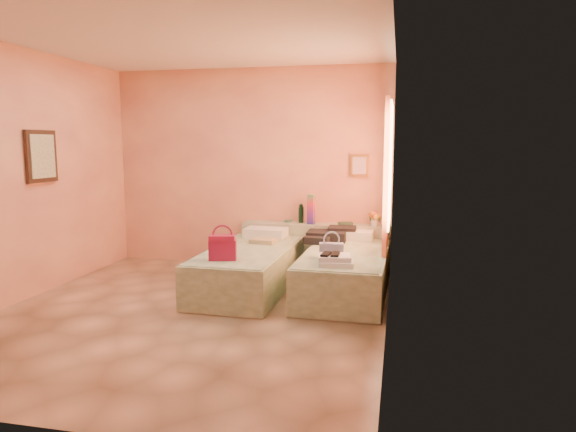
{
  "coord_description": "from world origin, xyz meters",
  "views": [
    {
      "loc": [
        2.08,
        -4.82,
        1.74
      ],
      "look_at": [
        0.85,
        0.85,
        0.92
      ],
      "focal_mm": 32.0,
      "sensor_mm": 36.0,
      "label": 1
    }
  ],
  "objects_px": {
    "magenta_handbag": "(223,247)",
    "towel_stack": "(336,260)",
    "flower_vase": "(375,218)",
    "water_bottle": "(301,214)",
    "bed_right": "(346,272)",
    "headboard_ledge": "(316,247)",
    "bed_left": "(249,269)",
    "blue_handbag": "(331,251)",
    "green_book": "(345,223)"
  },
  "relations": [
    {
      "from": "magenta_handbag",
      "to": "towel_stack",
      "type": "distance_m",
      "value": 1.23
    },
    {
      "from": "flower_vase",
      "to": "towel_stack",
      "type": "xyz_separation_m",
      "value": [
        -0.31,
        -1.7,
        -0.22
      ]
    },
    {
      "from": "water_bottle",
      "to": "towel_stack",
      "type": "bearing_deg",
      "value": -68.37
    },
    {
      "from": "bed_right",
      "to": "flower_vase",
      "type": "bearing_deg",
      "value": 75.55
    },
    {
      "from": "magenta_handbag",
      "to": "bed_right",
      "type": "bearing_deg",
      "value": 15.55
    },
    {
      "from": "headboard_ledge",
      "to": "bed_left",
      "type": "distance_m",
      "value": 1.3
    },
    {
      "from": "bed_left",
      "to": "bed_right",
      "type": "height_order",
      "value": "same"
    },
    {
      "from": "headboard_ledge",
      "to": "magenta_handbag",
      "type": "height_order",
      "value": "magenta_handbag"
    },
    {
      "from": "bed_right",
      "to": "blue_handbag",
      "type": "relative_size",
      "value": 7.59
    },
    {
      "from": "headboard_ledge",
      "to": "magenta_handbag",
      "type": "bearing_deg",
      "value": -112.56
    },
    {
      "from": "blue_handbag",
      "to": "bed_right",
      "type": "bearing_deg",
      "value": 65.57
    },
    {
      "from": "bed_right",
      "to": "water_bottle",
      "type": "height_order",
      "value": "water_bottle"
    },
    {
      "from": "bed_left",
      "to": "towel_stack",
      "type": "xyz_separation_m",
      "value": [
        1.12,
        -0.61,
        0.3
      ]
    },
    {
      "from": "headboard_ledge",
      "to": "green_book",
      "type": "bearing_deg",
      "value": -0.04
    },
    {
      "from": "headboard_ledge",
      "to": "towel_stack",
      "type": "relative_size",
      "value": 5.86
    },
    {
      "from": "bed_right",
      "to": "magenta_handbag",
      "type": "relative_size",
      "value": 6.87
    },
    {
      "from": "green_book",
      "to": "blue_handbag",
      "type": "relative_size",
      "value": 0.73
    },
    {
      "from": "headboard_ledge",
      "to": "green_book",
      "type": "relative_size",
      "value": 10.62
    },
    {
      "from": "bed_left",
      "to": "towel_stack",
      "type": "bearing_deg",
      "value": -27.45
    },
    {
      "from": "flower_vase",
      "to": "magenta_handbag",
      "type": "height_order",
      "value": "flower_vase"
    },
    {
      "from": "bed_right",
      "to": "bed_left",
      "type": "bearing_deg",
      "value": -174.29
    },
    {
      "from": "flower_vase",
      "to": "magenta_handbag",
      "type": "bearing_deg",
      "value": -131.93
    },
    {
      "from": "water_bottle",
      "to": "towel_stack",
      "type": "height_order",
      "value": "water_bottle"
    },
    {
      "from": "water_bottle",
      "to": "blue_handbag",
      "type": "relative_size",
      "value": 0.95
    },
    {
      "from": "bed_left",
      "to": "green_book",
      "type": "xyz_separation_m",
      "value": [
        1.04,
        1.14,
        0.42
      ]
    },
    {
      "from": "magenta_handbag",
      "to": "blue_handbag",
      "type": "distance_m",
      "value": 1.18
    },
    {
      "from": "bed_left",
      "to": "water_bottle",
      "type": "height_order",
      "value": "water_bottle"
    },
    {
      "from": "towel_stack",
      "to": "magenta_handbag",
      "type": "bearing_deg",
      "value": -179.62
    },
    {
      "from": "headboard_ledge",
      "to": "water_bottle",
      "type": "xyz_separation_m",
      "value": [
        -0.22,
        0.05,
        0.45
      ]
    },
    {
      "from": "bed_left",
      "to": "flower_vase",
      "type": "distance_m",
      "value": 1.87
    },
    {
      "from": "headboard_ledge",
      "to": "bed_right",
      "type": "relative_size",
      "value": 1.02
    },
    {
      "from": "green_book",
      "to": "magenta_handbag",
      "type": "relative_size",
      "value": 0.66
    },
    {
      "from": "headboard_ledge",
      "to": "water_bottle",
      "type": "relative_size",
      "value": 8.19
    },
    {
      "from": "magenta_handbag",
      "to": "towel_stack",
      "type": "relative_size",
      "value": 0.83
    },
    {
      "from": "headboard_ledge",
      "to": "water_bottle",
      "type": "distance_m",
      "value": 0.5
    },
    {
      "from": "water_bottle",
      "to": "magenta_handbag",
      "type": "height_order",
      "value": "water_bottle"
    },
    {
      "from": "flower_vase",
      "to": "magenta_handbag",
      "type": "relative_size",
      "value": 0.8
    },
    {
      "from": "water_bottle",
      "to": "green_book",
      "type": "xyz_separation_m",
      "value": [
        0.63,
        -0.05,
        -0.11
      ]
    },
    {
      "from": "bed_right",
      "to": "flower_vase",
      "type": "relative_size",
      "value": 8.58
    },
    {
      "from": "bed_right",
      "to": "blue_handbag",
      "type": "distance_m",
      "value": 0.53
    },
    {
      "from": "bed_left",
      "to": "green_book",
      "type": "distance_m",
      "value": 1.6
    },
    {
      "from": "bed_right",
      "to": "towel_stack",
      "type": "xyz_separation_m",
      "value": [
        -0.03,
        -0.71,
        0.3
      ]
    },
    {
      "from": "headboard_ledge",
      "to": "magenta_handbag",
      "type": "relative_size",
      "value": 7.04
    },
    {
      "from": "water_bottle",
      "to": "flower_vase",
      "type": "xyz_separation_m",
      "value": [
        1.02,
        -0.1,
        -0.01
      ]
    },
    {
      "from": "bed_left",
      "to": "bed_right",
      "type": "distance_m",
      "value": 1.16
    },
    {
      "from": "water_bottle",
      "to": "blue_handbag",
      "type": "distance_m",
      "value": 1.63
    },
    {
      "from": "blue_handbag",
      "to": "flower_vase",
      "type": "bearing_deg",
      "value": 66.24
    },
    {
      "from": "magenta_handbag",
      "to": "flower_vase",
      "type": "bearing_deg",
      "value": 34.06
    },
    {
      "from": "magenta_handbag",
      "to": "water_bottle",
      "type": "bearing_deg",
      "value": 60.13
    },
    {
      "from": "magenta_handbag",
      "to": "headboard_ledge",
      "type": "bearing_deg",
      "value": 53.43
    }
  ]
}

